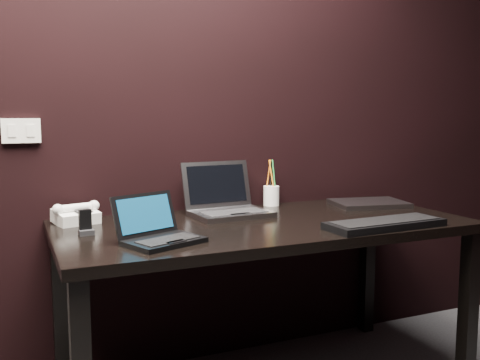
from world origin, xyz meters
name	(u,v)px	position (x,y,z in m)	size (l,w,h in m)	color
wall_back	(167,89)	(0.00, 1.80, 1.30)	(4.00, 4.00, 0.00)	black
wall_switch	(21,131)	(-0.62, 1.79, 1.12)	(0.15, 0.02, 0.10)	silver
desk	(265,240)	(0.30, 1.40, 0.66)	(1.70, 0.80, 0.74)	black
netbook	(159,233)	(-0.20, 1.22, 0.77)	(0.32, 0.30, 0.16)	black
silver_laptop	(227,205)	(0.21, 1.60, 0.78)	(0.35, 0.32, 0.23)	gray
ext_keyboard	(385,224)	(0.68, 1.10, 0.76)	(0.50, 0.19, 0.03)	black
closed_laptop	(369,203)	(0.94, 1.55, 0.75)	(0.39, 0.31, 0.02)	#9A9AA0
desk_phone	(76,215)	(-0.43, 1.68, 0.78)	(0.20, 0.19, 0.10)	white
mobile_phone	(86,225)	(-0.42, 1.45, 0.77)	(0.06, 0.05, 0.09)	black
pen_cup	(271,195)	(0.51, 1.75, 0.79)	(0.08, 0.08, 0.23)	white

